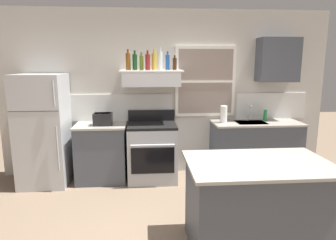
# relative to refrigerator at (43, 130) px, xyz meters

# --- Properties ---
(back_wall) EXTENTS (5.40, 0.11, 2.70)m
(back_wall) POSITION_rel_refrigerator_xyz_m (1.93, 0.39, 0.51)
(back_wall) COLOR beige
(back_wall) RESTS_ON ground_plane
(refrigerator) EXTENTS (0.70, 0.72, 1.69)m
(refrigerator) POSITION_rel_refrigerator_xyz_m (0.00, 0.00, 0.00)
(refrigerator) COLOR #B7BABC
(refrigerator) RESTS_ON ground_plane
(counter_left_of_stove) EXTENTS (0.79, 0.63, 0.91)m
(counter_left_of_stove) POSITION_rel_refrigerator_xyz_m (0.85, 0.06, -0.39)
(counter_left_of_stove) COLOR #474C56
(counter_left_of_stove) RESTS_ON ground_plane
(toaster) EXTENTS (0.30, 0.20, 0.19)m
(toaster) POSITION_rel_refrigerator_xyz_m (0.90, 0.00, 0.16)
(toaster) COLOR black
(toaster) RESTS_ON counter_left_of_stove
(stove_range) EXTENTS (0.76, 0.69, 1.09)m
(stove_range) POSITION_rel_refrigerator_xyz_m (1.65, 0.02, -0.38)
(stove_range) COLOR #9EA0A5
(stove_range) RESTS_ON ground_plane
(range_hood_shelf) EXTENTS (0.96, 0.52, 0.24)m
(range_hood_shelf) POSITION_rel_refrigerator_xyz_m (1.65, 0.12, 0.78)
(range_hood_shelf) COLOR silver
(bottle_amber_wine) EXTENTS (0.07, 0.07, 0.31)m
(bottle_amber_wine) POSITION_rel_refrigerator_xyz_m (1.30, 0.11, 1.03)
(bottle_amber_wine) COLOR brown
(bottle_amber_wine) RESTS_ON range_hood_shelf
(bottle_dark_green_wine) EXTENTS (0.07, 0.07, 0.29)m
(bottle_dark_green_wine) POSITION_rel_refrigerator_xyz_m (1.40, 0.09, 1.02)
(bottle_dark_green_wine) COLOR #143819
(bottle_dark_green_wine) RESTS_ON range_hood_shelf
(bottle_olive_oil_square) EXTENTS (0.06, 0.06, 0.27)m
(bottle_olive_oil_square) POSITION_rel_refrigerator_xyz_m (1.50, 0.10, 1.01)
(bottle_olive_oil_square) COLOR #4C601E
(bottle_olive_oil_square) RESTS_ON range_hood_shelf
(bottle_red_label_wine) EXTENTS (0.07, 0.07, 0.29)m
(bottle_red_label_wine) POSITION_rel_refrigerator_xyz_m (1.60, 0.07, 1.02)
(bottle_red_label_wine) COLOR maroon
(bottle_red_label_wine) RESTS_ON range_hood_shelf
(bottle_champagne_gold_foil) EXTENTS (0.08, 0.08, 0.32)m
(bottle_champagne_gold_foil) POSITION_rel_refrigerator_xyz_m (1.70, 0.13, 1.03)
(bottle_champagne_gold_foil) COLOR #B29333
(bottle_champagne_gold_foil) RESTS_ON range_hood_shelf
(bottle_clear_tall) EXTENTS (0.06, 0.06, 0.34)m
(bottle_clear_tall) POSITION_rel_refrigerator_xyz_m (1.79, 0.13, 1.04)
(bottle_clear_tall) COLOR silver
(bottle_clear_tall) RESTS_ON range_hood_shelf
(bottle_blue_liqueur) EXTENTS (0.07, 0.07, 0.28)m
(bottle_blue_liqueur) POSITION_rel_refrigerator_xyz_m (1.91, 0.16, 1.02)
(bottle_blue_liqueur) COLOR #1E478C
(bottle_blue_liqueur) RESTS_ON range_hood_shelf
(bottle_brown_stout) EXTENTS (0.06, 0.06, 0.22)m
(bottle_brown_stout) POSITION_rel_refrigerator_xyz_m (2.01, 0.09, 0.99)
(bottle_brown_stout) COLOR #381E0F
(bottle_brown_stout) RESTS_ON range_hood_shelf
(counter_right_with_sink) EXTENTS (1.43, 0.63, 0.91)m
(counter_right_with_sink) POSITION_rel_refrigerator_xyz_m (3.35, 0.06, -0.39)
(counter_right_with_sink) COLOR #474C56
(counter_right_with_sink) RESTS_ON ground_plane
(sink_faucet) EXTENTS (0.03, 0.17, 0.28)m
(sink_faucet) POSITION_rel_refrigerator_xyz_m (3.25, 0.16, 0.24)
(sink_faucet) COLOR silver
(sink_faucet) RESTS_ON counter_right_with_sink
(paper_towel_roll) EXTENTS (0.11, 0.11, 0.27)m
(paper_towel_roll) POSITION_rel_refrigerator_xyz_m (2.80, 0.06, 0.20)
(paper_towel_roll) COLOR white
(paper_towel_roll) RESTS_ON counter_right_with_sink
(dish_soap_bottle) EXTENTS (0.06, 0.06, 0.18)m
(dish_soap_bottle) POSITION_rel_refrigerator_xyz_m (3.53, 0.16, 0.15)
(dish_soap_bottle) COLOR #268C3F
(dish_soap_bottle) RESTS_ON counter_right_with_sink
(kitchen_island) EXTENTS (1.40, 0.90, 0.91)m
(kitchen_island) POSITION_rel_refrigerator_xyz_m (2.64, -1.88, -0.39)
(kitchen_island) COLOR #474C56
(kitchen_island) RESTS_ON ground_plane
(upper_cabinet_right) EXTENTS (0.64, 0.32, 0.70)m
(upper_cabinet_right) POSITION_rel_refrigerator_xyz_m (3.70, 0.20, 1.05)
(upper_cabinet_right) COLOR #474C56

